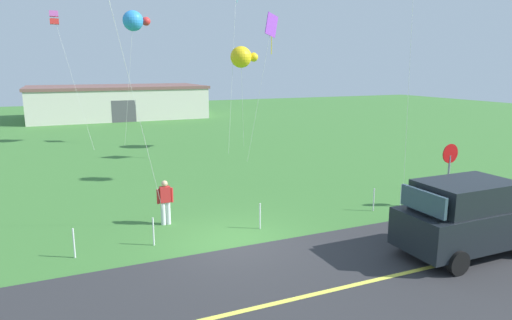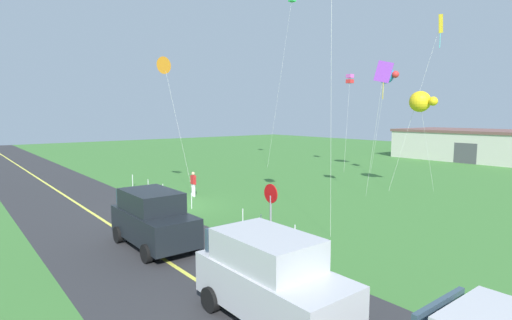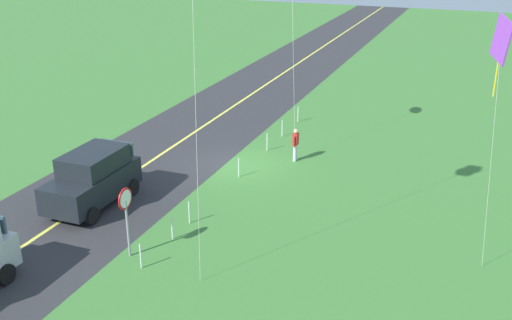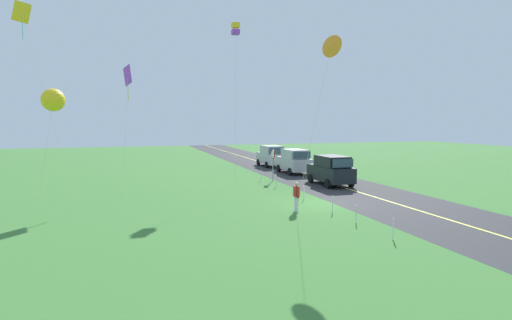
# 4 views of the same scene
# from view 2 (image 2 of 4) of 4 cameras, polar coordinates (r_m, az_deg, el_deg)

# --- Properties ---
(ground_plane) EXTENTS (120.00, 120.00, 0.10)m
(ground_plane) POSITION_cam_2_polar(r_m,az_deg,el_deg) (23.46, -12.20, -6.66)
(ground_plane) COLOR #3D7533
(asphalt_road) EXTENTS (120.00, 7.00, 0.00)m
(asphalt_road) POSITION_cam_2_polar(r_m,az_deg,el_deg) (22.03, -21.65, -7.70)
(asphalt_road) COLOR #2D2D30
(asphalt_road) RESTS_ON ground
(road_centre_stripe) EXTENTS (120.00, 0.16, 0.00)m
(road_centre_stripe) POSITION_cam_2_polar(r_m,az_deg,el_deg) (22.03, -21.65, -7.69)
(road_centre_stripe) COLOR #E5E04C
(road_centre_stripe) RESTS_ON asphalt_road
(car_suv_foreground) EXTENTS (4.40, 2.12, 2.24)m
(car_suv_foreground) POSITION_cam_2_polar(r_m,az_deg,el_deg) (16.41, -14.57, -8.10)
(car_suv_foreground) COLOR black
(car_suv_foreground) RESTS_ON ground
(car_parked_east_near) EXTENTS (4.40, 2.12, 2.24)m
(car_parked_east_near) POSITION_cam_2_polar(r_m,az_deg,el_deg) (10.45, 2.14, -16.49)
(car_parked_east_near) COLOR #B7B7BC
(car_parked_east_near) RESTS_ON ground
(stop_sign) EXTENTS (0.76, 0.08, 2.56)m
(stop_sign) POSITION_cam_2_polar(r_m,az_deg,el_deg) (15.63, 2.14, -6.19)
(stop_sign) COLOR gray
(stop_sign) RESTS_ON ground
(person_adult_near) EXTENTS (0.58, 0.22, 1.60)m
(person_adult_near) POSITION_cam_2_polar(r_m,az_deg,el_deg) (25.81, -9.00, -3.32)
(person_adult_near) COLOR silver
(person_adult_near) RESTS_ON ground
(kite_red_low) EXTENTS (2.36, 1.37, 8.96)m
(kite_red_low) POSITION_cam_2_polar(r_m,az_deg,el_deg) (26.76, -13.03, 13.09)
(kite_red_low) COLOR silver
(kite_red_low) RESTS_ON ground
(kite_blue_mid) EXTENTS (1.88, 3.24, 12.01)m
(kite_blue_mid) POSITION_cam_2_polar(r_m,az_deg,el_deg) (30.64, 24.93, 16.92)
(kite_blue_mid) COLOR silver
(kite_blue_mid) RESTS_ON ground
(kite_green_far) EXTENTS (1.85, 0.74, 8.47)m
(kite_green_far) POSITION_cam_2_polar(r_m,az_deg,el_deg) (25.25, 17.85, 11.67)
(kite_green_far) COLOR silver
(kite_green_far) RESTS_ON ground
(kite_orange_near) EXTENTS (1.90, 1.88, 6.82)m
(kite_orange_near) POSITION_cam_2_polar(r_m,az_deg,el_deg) (28.90, 22.64, 7.77)
(kite_orange_near) COLOR silver
(kite_orange_near) RESTS_ON ground
(kite_cyan_top) EXTENTS (2.27, 1.40, 9.31)m
(kite_cyan_top) POSITION_cam_2_polar(r_m,az_deg,el_deg) (36.45, 18.28, 11.50)
(kite_cyan_top) COLOR silver
(kite_cyan_top) RESTS_ON ground
(kite_purple_back) EXTENTS (2.04, 3.02, 9.18)m
(kite_purple_back) POSITION_cam_2_polar(r_m,az_deg,el_deg) (40.55, 13.35, 11.27)
(kite_purple_back) COLOR silver
(kite_purple_back) RESTS_ON ground
(warehouse_distant) EXTENTS (18.36, 10.20, 3.50)m
(warehouse_distant) POSITION_cam_2_polar(r_m,az_deg,el_deg) (52.96, 30.07, 1.87)
(warehouse_distant) COLOR beige
(warehouse_distant) RESTS_ON ground
(fence_post_0) EXTENTS (0.05, 0.05, 0.90)m
(fence_post_0) POSITION_cam_2_polar(r_m,az_deg,el_deg) (30.38, -17.32, -2.85)
(fence_post_0) COLOR silver
(fence_post_0) RESTS_ON ground
(fence_post_1) EXTENTS (0.05, 0.05, 0.90)m
(fence_post_1) POSITION_cam_2_polar(r_m,az_deg,el_deg) (27.85, -15.25, -3.62)
(fence_post_1) COLOR silver
(fence_post_1) RESTS_ON ground
(fence_post_2) EXTENTS (0.05, 0.05, 0.90)m
(fence_post_2) POSITION_cam_2_polar(r_m,az_deg,el_deg) (25.78, -13.22, -4.36)
(fence_post_2) COLOR silver
(fence_post_2) RESTS_ON ground
(fence_post_3) EXTENTS (0.05, 0.05, 0.90)m
(fence_post_3) POSITION_cam_2_polar(r_m,az_deg,el_deg) (22.60, -9.25, -5.80)
(fence_post_3) COLOR silver
(fence_post_3) RESTS_ON ground
(fence_post_4) EXTENTS (0.05, 0.05, 0.90)m
(fence_post_4) POSITION_cam_2_polar(r_m,az_deg,el_deg) (18.66, -1.91, -8.36)
(fence_post_4) COLOR silver
(fence_post_4) RESTS_ON ground
(fence_post_5) EXTENTS (0.05, 0.05, 0.90)m
(fence_post_5) POSITION_cam_2_polar(r_m,az_deg,el_deg) (17.63, 0.72, -9.24)
(fence_post_5) COLOR silver
(fence_post_5) RESTS_ON ground
(fence_post_6) EXTENTS (0.05, 0.05, 0.90)m
(fence_post_6) POSITION_cam_2_polar(r_m,az_deg,el_deg) (16.11, 5.61, -10.81)
(fence_post_6) COLOR silver
(fence_post_6) RESTS_ON ground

